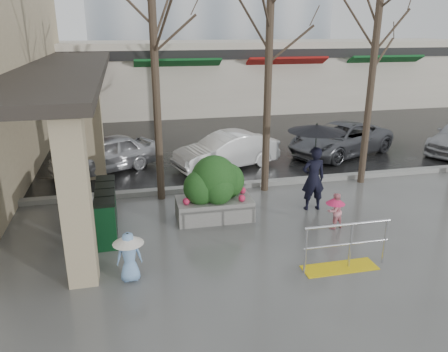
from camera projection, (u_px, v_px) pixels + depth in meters
name	position (u px, v px, depth m)	size (l,w,h in m)	color
ground	(263.00, 248.00, 10.03)	(120.00, 120.00, 0.00)	#51514F
street_asphalt	(166.00, 100.00, 30.30)	(120.00, 36.00, 0.01)	black
curb	(224.00, 186.00, 13.69)	(120.00, 0.30, 0.15)	gray
canopy_slab	(65.00, 63.00, 15.21)	(2.80, 18.00, 0.25)	#2D2823
pillar_front	(76.00, 200.00, 8.17)	(0.55, 0.55, 3.50)	tan
pillar_back	(94.00, 126.00, 14.16)	(0.55, 0.55, 3.50)	tan
storefront_row	(205.00, 76.00, 26.36)	(34.00, 6.74, 4.00)	beige
handrail	(344.00, 252.00, 9.09)	(1.90, 0.50, 1.03)	yellow
tree_west	(152.00, 16.00, 11.27)	(3.20, 3.20, 6.80)	#382B21
tree_midwest	(270.00, 11.00, 11.90)	(3.20, 3.20, 7.00)	#382B21
tree_mideast	(377.00, 25.00, 12.72)	(3.20, 3.20, 6.50)	#382B21
woman	(315.00, 156.00, 11.68)	(1.53, 1.53, 2.43)	black
child_pink	(335.00, 208.00, 10.87)	(0.53, 0.48, 0.93)	pink
child_blue	(129.00, 252.00, 8.57)	(0.62, 0.62, 1.04)	#7BA7DB
planter	(214.00, 189.00, 11.34)	(1.99, 1.17, 1.72)	slate
news_boxes	(107.00, 211.00, 10.61)	(0.49, 2.07, 1.15)	#0C371A
car_a	(104.00, 154.00, 15.12)	(1.49, 3.70, 1.26)	#B7B7BC
car_b	(226.00, 151.00, 15.54)	(1.33, 3.82, 1.26)	white
car_c	(340.00, 139.00, 17.17)	(2.09, 4.53, 1.26)	#56585E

